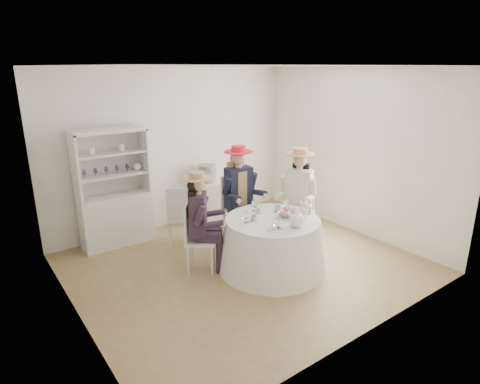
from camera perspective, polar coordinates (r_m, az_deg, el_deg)
ground at (r=5.81m, az=0.59°, el=-10.18°), size 4.50×4.50×0.00m
ceiling at (r=5.15m, az=0.69°, el=17.53°), size 4.50×4.50×0.00m
wall_back at (r=6.98m, az=-9.29°, el=6.13°), size 4.50×0.00×4.50m
wall_front at (r=3.97m, az=18.20°, el=-3.19°), size 4.50×0.00×4.50m
wall_left at (r=4.41m, az=-23.49°, el=-1.75°), size 0.00×4.50×4.50m
wall_right at (r=6.87m, az=15.91°, el=5.51°), size 0.00×4.50×4.50m
tea_table at (r=5.55m, az=4.57°, el=-7.38°), size 1.48×1.48×0.74m
hutch at (r=6.51m, az=-17.36°, el=-1.68°), size 1.20×0.72×1.82m
side_table at (r=7.23m, az=-4.61°, el=-1.36°), size 0.61×0.61×0.74m
hatbox at (r=7.08m, az=-4.72°, el=2.66°), size 0.38×0.38×0.31m
guest_left at (r=5.36m, az=-5.66°, el=-3.48°), size 0.60×0.57×1.39m
guest_mid at (r=6.15m, az=-0.09°, el=0.36°), size 0.57×0.59×1.56m
guest_right at (r=6.22m, az=8.27°, el=0.11°), size 0.65×0.59×1.52m
spare_chair at (r=6.18m, az=-8.50°, el=-3.22°), size 0.55×0.55×0.99m
teacup_a at (r=5.31m, az=1.95°, el=-3.80°), size 0.10×0.10×0.06m
teacup_b at (r=5.57m, az=2.59°, el=-2.80°), size 0.08×0.08×0.06m
teacup_c at (r=5.66m, az=5.36°, el=-2.46°), size 0.11×0.11×0.07m
flower_bowl at (r=5.50m, az=6.63°, el=-3.18°), size 0.26×0.26×0.06m
flower_arrangement at (r=5.42m, az=7.03°, el=-2.82°), size 0.19×0.19×0.07m
table_teapot at (r=5.15m, az=8.06°, el=-4.02°), size 0.27×0.19×0.20m
sandwich_plate at (r=5.08m, az=5.22°, el=-5.08°), size 0.26×0.26×0.06m
cupcake_stand at (r=5.67m, az=9.38°, el=-2.16°), size 0.22×0.22×0.21m
stemware_set at (r=5.38m, az=4.68°, el=-3.07°), size 0.82×0.79×0.15m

